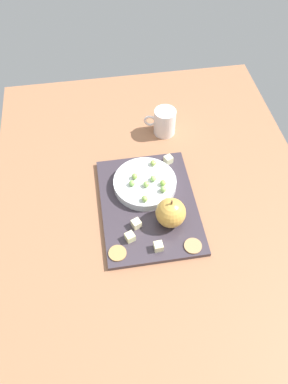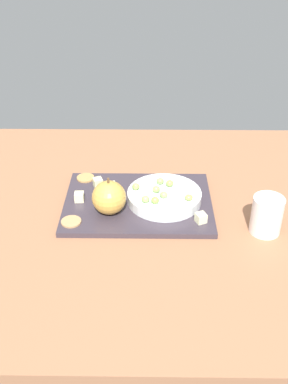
{
  "view_description": "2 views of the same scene",
  "coord_description": "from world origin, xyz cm",
  "px_view_note": "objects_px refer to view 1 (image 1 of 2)",
  "views": [
    {
      "loc": [
        61.13,
        -12.75,
        87.4
      ],
      "look_at": [
        1.89,
        -3.38,
        9.08
      ],
      "focal_mm": 35.65,
      "sensor_mm": 36.0,
      "label": 1
    },
    {
      "loc": [
        0.39,
        87.56,
        64.84
      ],
      "look_at": [
        1.53,
        -1.35,
        7.5
      ],
      "focal_mm": 43.09,
      "sensor_mm": 36.0,
      "label": 2
    }
  ],
  "objects_px": {
    "grape_4": "(135,176)",
    "grape_6": "(153,179)",
    "platter": "(149,205)",
    "grape_1": "(146,184)",
    "grape_3": "(145,199)",
    "cracker_1": "(193,246)",
    "cheese_cube_2": "(168,160)",
    "grape_2": "(163,183)",
    "apple_whole": "(171,213)",
    "cheese_cube_0": "(158,246)",
    "cheese_cube_1": "(130,237)",
    "cup": "(164,122)",
    "grape_7": "(163,189)",
    "grape_0": "(132,183)",
    "cheese_cube_3": "(136,224)",
    "serving_dish": "(145,183)",
    "grape_5": "(153,163)",
    "cracker_0": "(117,253)"
  },
  "relations": [
    {
      "from": "apple_whole",
      "to": "grape_7",
      "type": "xyz_separation_m",
      "value": [
        -0.08,
        -0.0,
        -0.01
      ]
    },
    {
      "from": "grape_2",
      "to": "grape_7",
      "type": "distance_m",
      "value": 0.02
    },
    {
      "from": "grape_4",
      "to": "grape_6",
      "type": "bearing_deg",
      "value": 72.53
    },
    {
      "from": "cheese_cube_3",
      "to": "grape_3",
      "type": "bearing_deg",
      "value": 151.84
    },
    {
      "from": "cracker_0",
      "to": "grape_4",
      "type": "xyz_separation_m",
      "value": [
        -0.21,
        0.07,
        0.03
      ]
    },
    {
      "from": "cracker_1",
      "to": "grape_5",
      "type": "relative_size",
      "value": 2.52
    },
    {
      "from": "cracker_1",
      "to": "cheese_cube_3",
      "type": "bearing_deg",
      "value": -121.92
    },
    {
      "from": "cracker_0",
      "to": "grape_1",
      "type": "distance_m",
      "value": 0.21
    },
    {
      "from": "platter",
      "to": "cheese_cube_2",
      "type": "xyz_separation_m",
      "value": [
        -0.14,
        0.08,
        0.02
      ]
    },
    {
      "from": "grape_3",
      "to": "grape_5",
      "type": "xyz_separation_m",
      "value": [
        -0.12,
        0.04,
        -0.0
      ]
    },
    {
      "from": "grape_5",
      "to": "apple_whole",
      "type": "bearing_deg",
      "value": 4.33
    },
    {
      "from": "cheese_cube_0",
      "to": "grape_5",
      "type": "relative_size",
      "value": 1.21
    },
    {
      "from": "serving_dish",
      "to": "apple_whole",
      "type": "height_order",
      "value": "apple_whole"
    },
    {
      "from": "grape_6",
      "to": "cheese_cube_1",
      "type": "bearing_deg",
      "value": -27.95
    },
    {
      "from": "cheese_cube_2",
      "to": "cracker_0",
      "type": "height_order",
      "value": "cheese_cube_2"
    },
    {
      "from": "cheese_cube_0",
      "to": "cheese_cube_1",
      "type": "distance_m",
      "value": 0.08
    },
    {
      "from": "grape_0",
      "to": "grape_7",
      "type": "height_order",
      "value": "grape_7"
    },
    {
      "from": "cracker_1",
      "to": "grape_7",
      "type": "height_order",
      "value": "grape_7"
    },
    {
      "from": "grape_3",
      "to": "cracker_1",
      "type": "bearing_deg",
      "value": 35.07
    },
    {
      "from": "grape_6",
      "to": "cheese_cube_0",
      "type": "bearing_deg",
      "value": -5.69
    },
    {
      "from": "cheese_cube_0",
      "to": "cheese_cube_2",
      "type": "xyz_separation_m",
      "value": [
        -0.28,
        0.08,
        0.0
      ]
    },
    {
      "from": "cheese_cube_2",
      "to": "grape_2",
      "type": "height_order",
      "value": "grape_2"
    },
    {
      "from": "grape_0",
      "to": "grape_1",
      "type": "xyz_separation_m",
      "value": [
        0.01,
        0.04,
        0.0
      ]
    },
    {
      "from": "cracker_1",
      "to": "cup",
      "type": "xyz_separation_m",
      "value": [
        -0.42,
        0.01,
        0.03
      ]
    },
    {
      "from": "grape_2",
      "to": "grape_5",
      "type": "bearing_deg",
      "value": -170.06
    },
    {
      "from": "cheese_cube_3",
      "to": "cracker_1",
      "type": "distance_m",
      "value": 0.15
    },
    {
      "from": "apple_whole",
      "to": "cheese_cube_0",
      "type": "bearing_deg",
      "value": -30.75
    },
    {
      "from": "cheese_cube_2",
      "to": "grape_4",
      "type": "height_order",
      "value": "grape_4"
    },
    {
      "from": "grape_0",
      "to": "grape_3",
      "type": "relative_size",
      "value": 1.0
    },
    {
      "from": "cracker_1",
      "to": "grape_3",
      "type": "bearing_deg",
      "value": -144.93
    },
    {
      "from": "grape_3",
      "to": "grape_7",
      "type": "relative_size",
      "value": 1.0
    },
    {
      "from": "grape_2",
      "to": "cheese_cube_3",
      "type": "bearing_deg",
      "value": -40.4
    },
    {
      "from": "platter",
      "to": "grape_0",
      "type": "height_order",
      "value": "grape_0"
    },
    {
      "from": "cracker_0",
      "to": "cup",
      "type": "height_order",
      "value": "cup"
    },
    {
      "from": "cup",
      "to": "grape_2",
      "type": "bearing_deg",
      "value": -11.67
    },
    {
      "from": "apple_whole",
      "to": "cheese_cube_3",
      "type": "distance_m",
      "value": 0.09
    },
    {
      "from": "cheese_cube_2",
      "to": "cup",
      "type": "relative_size",
      "value": 0.22
    },
    {
      "from": "platter",
      "to": "grape_1",
      "type": "xyz_separation_m",
      "value": [
        -0.04,
        -0.0,
        0.04
      ]
    },
    {
      "from": "serving_dish",
      "to": "cracker_1",
      "type": "bearing_deg",
      "value": 22.93
    },
    {
      "from": "apple_whole",
      "to": "grape_1",
      "type": "xyz_separation_m",
      "value": [
        -0.11,
        -0.05,
        -0.01
      ]
    },
    {
      "from": "platter",
      "to": "grape_4",
      "type": "height_order",
      "value": "grape_4"
    },
    {
      "from": "grape_0",
      "to": "grape_6",
      "type": "xyz_separation_m",
      "value": [
        -0.01,
        0.06,
        -0.0
      ]
    },
    {
      "from": "cheese_cube_1",
      "to": "grape_5",
      "type": "height_order",
      "value": "grape_5"
    },
    {
      "from": "cheese_cube_3",
      "to": "platter",
      "type": "bearing_deg",
      "value": 146.29
    },
    {
      "from": "cracker_1",
      "to": "grape_4",
      "type": "relative_size",
      "value": 2.52
    },
    {
      "from": "cheese_cube_2",
      "to": "grape_0",
      "type": "xyz_separation_m",
      "value": [
        0.09,
        -0.12,
        0.02
      ]
    },
    {
      "from": "cheese_cube_3",
      "to": "grape_6",
      "type": "bearing_deg",
      "value": 152.73
    },
    {
      "from": "cheese_cube_1",
      "to": "cracker_1",
      "type": "height_order",
      "value": "cheese_cube_1"
    },
    {
      "from": "platter",
      "to": "apple_whole",
      "type": "relative_size",
      "value": 4.47
    },
    {
      "from": "grape_2",
      "to": "cup",
      "type": "relative_size",
      "value": 0.18
    }
  ]
}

